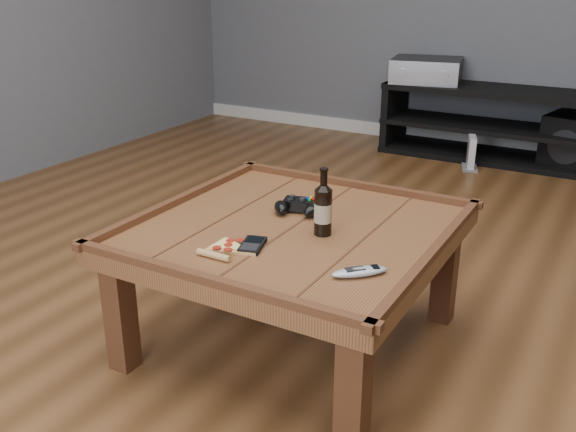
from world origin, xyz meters
The scene contains 12 objects.
ground centered at (0.00, 0.00, 0.00)m, with size 6.00×6.00×0.00m, color #4E2F16.
baseboard centered at (0.00, 2.99, 0.05)m, with size 5.00×0.02×0.10m, color silver.
coffee_table centered at (0.00, 0.00, 0.39)m, with size 1.03×1.03×0.48m.
media_console centered at (0.00, 2.75, 0.25)m, with size 1.40×0.45×0.50m.
beer_bottle centered at (0.12, -0.01, 0.54)m, with size 0.06×0.06×0.23m.
game_controller centered at (-0.05, 0.12, 0.47)m, with size 0.19×0.15×0.05m.
pizza_slice centered at (-0.09, -0.28, 0.46)m, with size 0.13×0.21×0.02m.
smartphone centered at (-0.03, -0.22, 0.46)m, with size 0.10×0.14×0.02m.
remote_control centered at (0.34, -0.23, 0.46)m, with size 0.16×0.15×0.02m.
av_receiver centered at (-0.45, 2.74, 0.58)m, with size 0.54×0.48×0.17m.
subwoofer centered at (0.59, 2.80, 0.18)m, with size 0.43×0.43×0.36m.
game_console centered at (0.00, 2.44, 0.10)m, with size 0.15×0.20×0.22m.
Camera 1 is at (0.98, -1.76, 1.27)m, focal length 40.00 mm.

